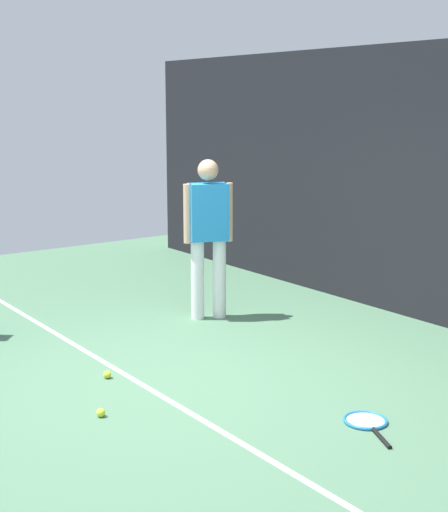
{
  "coord_description": "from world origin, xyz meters",
  "views": [
    {
      "loc": [
        5.03,
        -3.28,
        2.28
      ],
      "look_at": [
        0.0,
        0.4,
        1.0
      ],
      "focal_mm": 52.68,
      "sensor_mm": 36.0,
      "label": 1
    }
  ],
  "objects_px": {
    "tennis_ball_near_player": "(101,413)",
    "tennis_player": "(208,229)",
    "tennis_racket": "(367,422)",
    "tennis_ball_by_fence": "(107,375)"
  },
  "relations": [
    {
      "from": "tennis_ball_near_player",
      "to": "tennis_ball_by_fence",
      "type": "xyz_separation_m",
      "value": [
        -0.68,
        0.41,
        0.0
      ]
    },
    {
      "from": "tennis_ball_by_fence",
      "to": "tennis_player",
      "type": "bearing_deg",
      "value": 119.57
    },
    {
      "from": "tennis_racket",
      "to": "tennis_ball_by_fence",
      "type": "height_order",
      "value": "tennis_ball_by_fence"
    },
    {
      "from": "tennis_ball_near_player",
      "to": "tennis_ball_by_fence",
      "type": "distance_m",
      "value": 0.79
    },
    {
      "from": "tennis_ball_near_player",
      "to": "tennis_player",
      "type": "bearing_deg",
      "value": 127.84
    },
    {
      "from": "tennis_racket",
      "to": "tennis_ball_by_fence",
      "type": "relative_size",
      "value": 9.53
    },
    {
      "from": "tennis_player",
      "to": "tennis_ball_by_fence",
      "type": "height_order",
      "value": "tennis_player"
    },
    {
      "from": "tennis_player",
      "to": "tennis_racket",
      "type": "xyz_separation_m",
      "value": [
        2.91,
        -0.64,
        -0.95
      ]
    },
    {
      "from": "tennis_ball_near_player",
      "to": "tennis_racket",
      "type": "bearing_deg",
      "value": 50.25
    },
    {
      "from": "tennis_racket",
      "to": "tennis_ball_near_player",
      "type": "height_order",
      "value": "tennis_ball_near_player"
    }
  ]
}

